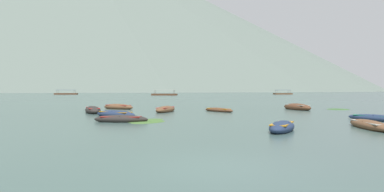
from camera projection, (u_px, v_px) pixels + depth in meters
ground_plane at (180, 91)px, 1507.18m from camera, size 6000.00×6000.00×0.00m
mountain_1 at (73, 13)px, 1232.29m from camera, size 2054.81×2054.81×590.73m
mountain_2 at (259, 64)px, 1364.69m from camera, size 913.44×913.44×228.63m
rowboat_0 at (166, 110)px, 31.22m from camera, size 2.41×4.35×0.70m
rowboat_1 at (93, 110)px, 29.85m from camera, size 2.75×4.51×0.77m
rowboat_2 at (282, 127)px, 16.42m from camera, size 2.54×3.46×0.63m
rowboat_3 at (369, 125)px, 17.54m from camera, size 1.57×4.44×0.57m
rowboat_4 at (121, 119)px, 21.10m from camera, size 3.66×1.44×0.58m
rowboat_5 at (115, 114)px, 25.24m from camera, size 3.92×3.30×0.64m
rowboat_6 at (219, 110)px, 31.68m from camera, size 3.02×3.76×0.46m
rowboat_7 at (118, 107)px, 36.00m from camera, size 4.20×3.47×0.71m
rowboat_8 at (376, 118)px, 21.99m from camera, size 2.85×4.15×0.52m
rowboat_9 at (297, 107)px, 34.73m from camera, size 2.43×4.67×0.83m
ferry_0 at (283, 94)px, 169.18m from camera, size 9.51×4.39×2.54m
ferry_1 at (66, 94)px, 165.07m from camera, size 11.29×5.29×2.54m
ferry_2 at (165, 94)px, 138.23m from camera, size 11.02×5.34×2.54m
weed_patch_0 at (146, 121)px, 21.91m from camera, size 3.13×3.81×0.14m
weed_patch_1 at (338, 109)px, 35.16m from camera, size 2.52×2.73×0.14m
weed_patch_2 at (148, 122)px, 20.97m from camera, size 2.85×2.90×0.14m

